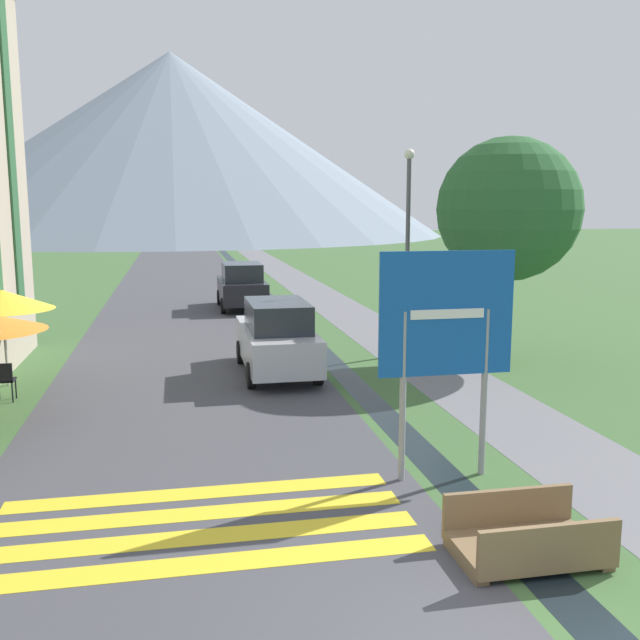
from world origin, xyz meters
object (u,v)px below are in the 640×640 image
Objects in this scene: parked_car_near at (277,338)px; cafe_chair_far_left at (4,378)px; streetlamp at (408,236)px; footbridge at (527,540)px; road_sign at (446,331)px; tree_by_path at (509,210)px; cafe_umbrella_rear_yellow at (2,300)px; parked_car_far at (242,286)px.

parked_car_near is 6.15m from cafe_chair_far_left.
cafe_chair_far_left is at bearing -163.56° from streetlamp.
footbridge is 11.87m from streetlamp.
road_sign is 3.30m from footbridge.
tree_by_path reaches higher than streetlamp.
cafe_umbrella_rear_yellow is at bearing -179.87° from tree_by_path.
cafe_umbrella_rear_yellow reaches higher than footbridge.
parked_car_far is (-1.44, 20.88, 0.68)m from footbridge.
cafe_umbrella_rear_yellow is (-6.23, 0.10, 1.08)m from parked_car_near.
tree_by_path reaches higher than parked_car_near.
road_sign is 9.66m from cafe_chair_far_left.
footbridge is 9.87m from parked_car_near.
parked_car_near is at bearing -0.94° from cafe_umbrella_rear_yellow.
road_sign is 10.62m from cafe_umbrella_rear_yellow.
parked_car_far is 0.67× the size of tree_by_path.
parked_car_near reaches higher than footbridge.
cafe_umbrella_rear_yellow is 12.40m from tree_by_path.
road_sign is at bearing -42.94° from cafe_umbrella_rear_yellow.
parked_car_far is 0.70× the size of streetlamp.
footbridge is 11.30m from cafe_chair_far_left.
parked_car_near is 11.17m from parked_car_far.
parked_car_near and parked_car_far have the same top height.
footbridge is at bearing -51.41° from cafe_umbrella_rear_yellow.
tree_by_path reaches higher than parked_car_far.
footbridge is (0.06, -2.58, -2.05)m from road_sign.
parked_car_near is 4.92× the size of cafe_chair_far_left.
road_sign is 2.04× the size of footbridge.
road_sign is at bearing -104.61° from streetlamp.
streetlamp is at bearing 147.30° from tree_by_path.
road_sign reaches higher than parked_car_far.
tree_by_path is at bearing 65.88° from footbridge.
cafe_chair_far_left is 2.08m from cafe_umbrella_rear_yellow.
cafe_umbrella_rear_yellow is at bearing 179.06° from parked_car_near.
road_sign is 0.59× the size of tree_by_path.
streetlamp is at bearing 22.14° from parked_car_near.
parked_car_near is 1.84× the size of cafe_umbrella_rear_yellow.
parked_car_far is (0.16, 11.17, -0.00)m from parked_car_near.
streetlamp is (3.80, 1.55, 2.36)m from parked_car_near.
cafe_umbrella_rear_yellow is at bearing -171.81° from streetlamp.
road_sign reaches higher than footbridge.
streetlamp is (2.26, 8.68, 1.00)m from road_sign.
tree_by_path is (5.84, -11.04, 3.07)m from parked_car_far.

